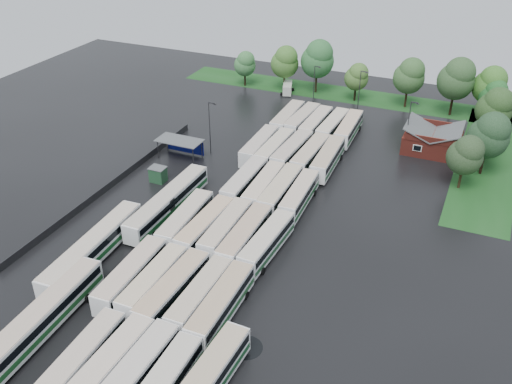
% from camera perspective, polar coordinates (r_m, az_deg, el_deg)
% --- Properties ---
extents(ground, '(160.00, 160.00, 0.00)m').
position_cam_1_polar(ground, '(81.14, -4.72, -5.18)').
color(ground, black).
rests_on(ground, ground).
extents(brick_building, '(10.07, 8.60, 5.39)m').
position_cam_1_polar(brick_building, '(110.34, 17.19, 4.81)').
color(brick_building, maroon).
rests_on(brick_building, ground).
extents(wash_shed, '(8.20, 4.20, 3.58)m').
position_cam_1_polar(wash_shed, '(103.64, -7.55, 4.97)').
color(wash_shed, '#2D2D30').
rests_on(wash_shed, ground).
extents(utility_hut, '(2.70, 2.20, 2.62)m').
position_cam_1_polar(utility_hut, '(96.87, -9.77, 1.76)').
color(utility_hut, '#1A4125').
rests_on(utility_hut, ground).
extents(grass_strip_north, '(80.00, 10.00, 0.01)m').
position_cam_1_polar(grass_strip_north, '(134.57, 9.20, 9.57)').
color(grass_strip_north, '#164717').
rests_on(grass_strip_north, ground).
extents(grass_strip_east, '(10.00, 50.00, 0.01)m').
position_cam_1_polar(grass_strip_east, '(110.84, 22.12, 2.91)').
color(grass_strip_east, '#164717').
rests_on(grass_strip_east, ground).
extents(west_fence, '(0.10, 50.00, 1.20)m').
position_cam_1_polar(west_fence, '(97.19, -14.16, 0.84)').
color(west_fence, '#2D2D30').
rests_on(west_fence, ground).
extents(bus_r0c1, '(3.17, 12.92, 3.57)m').
position_cam_1_polar(bus_r0c1, '(64.50, -17.02, -15.73)').
color(bus_r0c1, white).
rests_on(bus_r0c1, ground).
extents(bus_r0c2, '(2.98, 13.31, 3.69)m').
position_cam_1_polar(bus_r0c2, '(62.91, -14.52, -16.63)').
color(bus_r0c2, white).
rests_on(bus_r0c2, ground).
extents(bus_r0c3, '(2.97, 13.42, 3.73)m').
position_cam_1_polar(bus_r0c3, '(61.58, -12.07, -17.52)').
color(bus_r0c3, white).
rests_on(bus_r0c3, ground).
extents(bus_r1c0, '(3.34, 13.44, 3.71)m').
position_cam_1_polar(bus_r1c0, '(73.65, -12.36, -8.14)').
color(bus_r1c0, white).
rests_on(bus_r1c0, ground).
extents(bus_r1c1, '(2.84, 12.78, 3.55)m').
position_cam_1_polar(bus_r1c1, '(72.22, -10.22, -8.85)').
color(bus_r1c1, white).
rests_on(bus_r1c1, ground).
extents(bus_r1c2, '(3.18, 13.41, 3.71)m').
position_cam_1_polar(bus_r1c2, '(70.56, -8.30, -9.65)').
color(bus_r1c2, white).
rests_on(bus_r1c2, ground).
extents(bus_r1c3, '(2.74, 12.70, 3.53)m').
position_cam_1_polar(bus_r1c3, '(69.47, -5.59, -10.30)').
color(bus_r1c3, white).
rests_on(bus_r1c3, ground).
extents(bus_r1c4, '(3.03, 13.38, 3.71)m').
position_cam_1_polar(bus_r1c4, '(67.96, -3.52, -11.18)').
color(bus_r1c4, white).
rests_on(bus_r1c4, ground).
extents(bus_r2c0, '(3.42, 13.32, 3.67)m').
position_cam_1_polar(bus_r2c0, '(82.75, -7.06, -2.84)').
color(bus_r2c0, white).
rests_on(bus_r2c0, ground).
extents(bus_r2c1, '(3.09, 13.10, 3.63)m').
position_cam_1_polar(bus_r2c1, '(81.19, -5.08, -3.46)').
color(bus_r2c1, white).
rests_on(bus_r2c1, ground).
extents(bus_r2c2, '(3.08, 13.06, 3.62)m').
position_cam_1_polar(bus_r2c2, '(80.34, -3.02, -3.78)').
color(bus_r2c2, white).
rests_on(bus_r2c2, ground).
extents(bus_r2c3, '(3.01, 13.47, 3.74)m').
position_cam_1_polar(bus_r2c3, '(78.70, -1.12, -4.49)').
color(bus_r2c3, white).
rests_on(bus_r2c3, ground).
extents(bus_r2c4, '(3.25, 13.02, 3.60)m').
position_cam_1_polar(bus_r2c4, '(77.71, 1.09, -5.07)').
color(bus_r2c4, white).
rests_on(bus_r2c4, ground).
extents(bus_r3c1, '(2.93, 13.11, 3.64)m').
position_cam_1_polar(bus_r3c1, '(91.88, -1.14, 1.03)').
color(bus_r3c1, white).
rests_on(bus_r3c1, ground).
extents(bus_r3c2, '(3.20, 12.90, 3.56)m').
position_cam_1_polar(bus_r3c2, '(90.48, 0.77, 0.50)').
color(bus_r3c2, white).
rests_on(bus_r3c2, ground).
extents(bus_r3c3, '(3.04, 13.36, 3.71)m').
position_cam_1_polar(bus_r3c3, '(89.41, 2.48, 0.14)').
color(bus_r3c3, white).
rests_on(bus_r3c3, ground).
extents(bus_r3c4, '(3.18, 12.81, 3.54)m').
position_cam_1_polar(bus_r3c4, '(88.42, 4.36, -0.37)').
color(bus_r3c4, white).
rests_on(bus_r3c4, ground).
extents(bus_r4c0, '(3.05, 13.05, 3.62)m').
position_cam_1_polar(bus_r4c0, '(103.53, 0.34, 4.61)').
color(bus_r4c0, white).
rests_on(bus_r4c0, ground).
extents(bus_r4c1, '(2.87, 12.82, 3.56)m').
position_cam_1_polar(bus_r4c1, '(102.60, 1.89, 4.32)').
color(bus_r4c1, white).
rests_on(bus_r4c1, ground).
extents(bus_r4c2, '(3.36, 13.36, 3.69)m').
position_cam_1_polar(bus_r4c2, '(101.71, 3.62, 4.07)').
color(bus_r4c2, white).
rests_on(bus_r4c2, ground).
extents(bus_r4c3, '(3.13, 13.10, 3.63)m').
position_cam_1_polar(bus_r4c3, '(100.84, 5.46, 3.72)').
color(bus_r4c3, white).
rests_on(bus_r4c3, ground).
extents(bus_r4c4, '(3.29, 13.32, 3.68)m').
position_cam_1_polar(bus_r4c4, '(99.79, 7.18, 3.33)').
color(bus_r4c4, white).
rests_on(bus_r4c4, ground).
extents(bus_r5c0, '(3.00, 13.17, 3.65)m').
position_cam_1_polar(bus_r5c0, '(115.20, 3.17, 7.35)').
color(bus_r5c0, white).
rests_on(bus_r5c0, ground).
extents(bus_r5c1, '(3.35, 13.01, 3.59)m').
position_cam_1_polar(bus_r5c1, '(114.62, 4.64, 7.15)').
color(bus_r5c1, white).
rests_on(bus_r5c1, ground).
extents(bus_r5c2, '(2.97, 12.87, 3.57)m').
position_cam_1_polar(bus_r5c2, '(113.26, 6.00, 6.78)').
color(bus_r5c2, white).
rests_on(bus_r5c2, ground).
extents(bus_r5c3, '(3.14, 12.86, 3.55)m').
position_cam_1_polar(bus_r5c3, '(112.66, 7.67, 6.53)').
color(bus_r5c3, white).
rests_on(bus_r5c3, ground).
extents(bus_r5c4, '(3.19, 13.00, 3.59)m').
position_cam_1_polar(bus_r5c4, '(112.01, 9.25, 6.27)').
color(bus_r5c4, white).
rests_on(bus_r5c4, ground).
extents(artic_bus_west_a, '(3.69, 20.16, 3.72)m').
position_cam_1_polar(artic_bus_west_a, '(70.31, -20.73, -11.85)').
color(artic_bus_west_a, white).
rests_on(artic_bus_west_a, ground).
extents(artic_bus_west_b, '(2.87, 19.99, 3.71)m').
position_cam_1_polar(artic_bus_west_b, '(87.30, -8.79, -1.03)').
color(artic_bus_west_b, white).
rests_on(artic_bus_west_b, ground).
extents(artic_bus_west_c, '(3.72, 20.19, 3.73)m').
position_cam_1_polar(artic_bus_west_c, '(79.52, -15.99, -5.43)').
color(artic_bus_west_c, white).
rests_on(artic_bus_west_c, ground).
extents(minibus, '(3.50, 5.64, 2.31)m').
position_cam_1_polar(minibus, '(133.78, 3.16, 10.37)').
color(minibus, silver).
rests_on(minibus, ground).
extents(tree_north_0, '(5.12, 5.12, 8.47)m').
position_cam_1_polar(tree_north_0, '(136.91, -1.09, 12.73)').
color(tree_north_0, black).
rests_on(tree_north_0, ground).
extents(tree_north_1, '(6.42, 6.42, 10.64)m').
position_cam_1_polar(tree_north_1, '(133.82, 2.94, 12.90)').
color(tree_north_1, '#3C2F1F').
rests_on(tree_north_1, ground).
extents(tree_north_2, '(7.53, 7.53, 12.48)m').
position_cam_1_polar(tree_north_2, '(132.59, 6.22, 13.13)').
color(tree_north_2, black).
rests_on(tree_north_2, ground).
extents(tree_north_3, '(5.30, 5.30, 8.77)m').
position_cam_1_polar(tree_north_3, '(129.46, 10.08, 11.30)').
color(tree_north_3, black).
rests_on(tree_north_3, ground).
extents(tree_north_4, '(6.71, 6.71, 11.12)m').
position_cam_1_polar(tree_north_4, '(127.83, 15.13, 11.19)').
color(tree_north_4, black).
rests_on(tree_north_4, ground).
extents(tree_north_5, '(7.63, 7.63, 12.63)m').
position_cam_1_polar(tree_north_5, '(125.80, 19.48, 10.67)').
color(tree_north_5, black).
rests_on(tree_north_5, ground).
extents(tree_north_6, '(6.80, 6.80, 11.27)m').
position_cam_1_polar(tree_north_6, '(127.29, 22.39, 9.91)').
color(tree_north_6, '#332318').
rests_on(tree_north_6, ground).
extents(tree_east_0, '(5.81, 5.81, 9.62)m').
position_cam_1_polar(tree_east_0, '(97.11, 20.28, 3.52)').
color(tree_east_0, '#312314').
rests_on(tree_east_0, ground).
extents(tree_east_1, '(6.93, 6.93, 11.49)m').
position_cam_1_polar(tree_east_1, '(102.67, 22.34, 5.31)').
color(tree_east_1, black).
rests_on(tree_east_1, ground).
extents(tree_east_2, '(4.94, 4.94, 8.18)m').
position_cam_1_polar(tree_east_2, '(109.29, 22.45, 5.54)').
color(tree_east_2, black).
rests_on(tree_east_2, ground).
extents(tree_east_3, '(6.77, 6.77, 11.22)m').
position_cam_1_polar(tree_east_3, '(115.30, 22.83, 7.78)').
color(tree_east_3, black).
rests_on(tree_east_3, ground).
extents(tree_east_4, '(5.57, 5.57, 9.23)m').
position_cam_1_polar(tree_east_4, '(125.72, 22.68, 8.96)').
color(tree_east_4, black).
rests_on(tree_east_4, ground).
extents(lamp_post_ne, '(1.50, 0.29, 9.72)m').
position_cam_1_polar(lamp_post_ne, '(107.59, 15.05, 6.70)').
color(lamp_post_ne, '#2D2D30').
rests_on(lamp_post_ne, ground).
extents(lamp_post_nw, '(1.55, 0.30, 10.08)m').
position_cam_1_polar(lamp_post_nw, '(103.20, -4.60, 6.78)').
color(lamp_post_nw, '#2D2D30').
rests_on(lamp_post_nw, ground).
extents(lamp_post_back_w, '(1.39, 0.27, 9.04)m').
position_cam_1_polar(lamp_post_back_w, '(125.41, 5.87, 10.79)').
color(lamp_post_back_w, '#2D2D30').
rests_on(lamp_post_back_w, ground).
extents(lamp_post_back_e, '(1.52, 0.30, 9.89)m').
position_cam_1_polar(lamp_post_back_e, '(121.05, 10.35, 9.97)').
color(lamp_post_back_e, '#2D2D30').
rests_on(lamp_post_back_e, ground).
extents(puddle_0, '(4.88, 4.88, 0.01)m').
position_cam_1_polar(puddle_0, '(67.05, -12.99, -15.22)').
color(puddle_0, black).
rests_on(puddle_0, ground).
extents(puddle_1, '(2.91, 2.91, 0.01)m').
position_cam_1_polar(puddle_1, '(64.46, -4.85, -16.67)').
color(puddle_1, black).
rests_on(puddle_1, ground).
extents(puddle_2, '(4.94, 4.94, 0.01)m').
position_cam_1_polar(puddle_2, '(86.25, -8.32, -3.03)').
color(puddle_2, black).
rests_on(puddle_2, ground).
extents(puddle_3, '(3.53, 3.53, 0.01)m').
position_cam_1_polar(puddle_3, '(77.75, 0.19, -6.85)').
color(puddle_3, black).
rests_on(puddle_3, ground).
extents(puddle_4, '(3.74, 3.74, 0.01)m').
position_cam_1_polar(puddle_4, '(65.80, -0.98, -15.30)').
color(puddle_4, black).
rests_on(puddle_4, ground).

